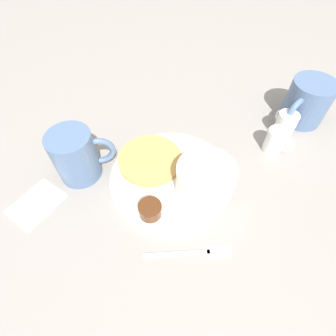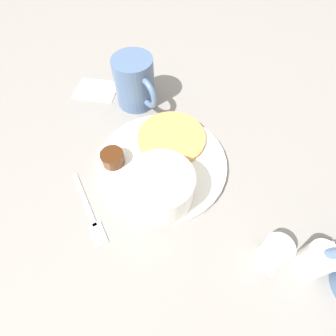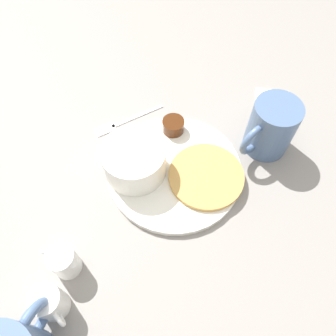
{
  "view_description": "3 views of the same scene",
  "coord_description": "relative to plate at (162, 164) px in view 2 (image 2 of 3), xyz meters",
  "views": [
    {
      "loc": [
        0.26,
        0.16,
        0.43
      ],
      "look_at": [
        -0.01,
        -0.01,
        0.02
      ],
      "focal_mm": 28.0,
      "sensor_mm": 36.0,
      "label": 1
    },
    {
      "loc": [
        -0.05,
        0.26,
        0.41
      ],
      "look_at": [
        -0.01,
        0.02,
        0.02
      ],
      "focal_mm": 28.0,
      "sensor_mm": 36.0,
      "label": 2
    },
    {
      "loc": [
        -0.3,
        -0.02,
        0.51
      ],
      "look_at": [
        -0.01,
        0.01,
        0.03
      ],
      "focal_mm": 35.0,
      "sensor_mm": 36.0,
      "label": 3
    }
  ],
  "objects": [
    {
      "name": "creamer_pitcher_far",
      "position": [
        -0.24,
        0.14,
        0.02
      ],
      "size": [
        0.05,
        0.05,
        0.06
      ],
      "color": "white",
      "rests_on": "ground_plane"
    },
    {
      "name": "butter_ramekin",
      "position": [
        0.0,
        0.09,
        0.02
      ],
      "size": [
        0.04,
        0.04,
        0.04
      ],
      "color": "white",
      "rests_on": "plate"
    },
    {
      "name": "pancake_stack",
      "position": [
        -0.01,
        -0.06,
        0.01
      ],
      "size": [
        0.13,
        0.13,
        0.01
      ],
      "color": "tan",
      "rests_on": "plate"
    },
    {
      "name": "creamer_pitcher_near",
      "position": [
        -0.19,
        0.14,
        0.02
      ],
      "size": [
        0.04,
        0.06,
        0.06
      ],
      "color": "white",
      "rests_on": "ground_plane"
    },
    {
      "name": "ground_plane",
      "position": [
        0.0,
        0.0,
        -0.01
      ],
      "size": [
        4.0,
        4.0,
        0.0
      ],
      "primitive_type": "plane",
      "color": "gray"
    },
    {
      "name": "plate",
      "position": [
        0.0,
        0.0,
        0.0
      ],
      "size": [
        0.24,
        0.24,
        0.01
      ],
      "color": "white",
      "rests_on": "ground_plane"
    },
    {
      "name": "syrup_cup",
      "position": [
        0.09,
        0.01,
        0.02
      ],
      "size": [
        0.04,
        0.04,
        0.02
      ],
      "color": "#47230F",
      "rests_on": "plate"
    },
    {
      "name": "fork",
      "position": [
        0.1,
        0.12,
        -0.0
      ],
      "size": [
        0.1,
        0.13,
        0.0
      ],
      "color": "silver",
      "rests_on": "ground_plane"
    },
    {
      "name": "coffee_mug",
      "position": [
        0.08,
        -0.16,
        0.05
      ],
      "size": [
        0.1,
        0.1,
        0.1
      ],
      "color": "slate",
      "rests_on": "ground_plane"
    },
    {
      "name": "napkin",
      "position": [
        0.18,
        -0.18,
        -0.0
      ],
      "size": [
        0.09,
        0.07,
        0.0
      ],
      "color": "white",
      "rests_on": "ground_plane"
    },
    {
      "name": "bowl",
      "position": [
        -0.01,
        0.07,
        0.04
      ],
      "size": [
        0.11,
        0.11,
        0.06
      ],
      "color": "white",
      "rests_on": "plate"
    }
  ]
}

